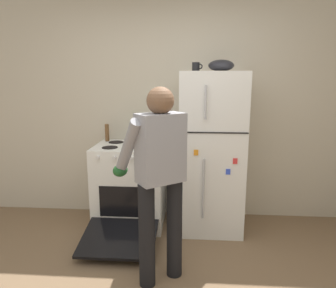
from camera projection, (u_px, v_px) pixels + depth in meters
name	position (u px, v px, depth m)	size (l,w,h in m)	color
kitchen_wall_back	(171.00, 104.00, 3.77)	(6.00, 0.10, 2.70)	beige
refrigerator	(211.00, 152.00, 3.46)	(0.68, 0.72, 1.73)	white
stove_range	(130.00, 186.00, 3.60)	(0.76, 1.23, 0.93)	white
person_cook	(159.00, 170.00, 2.50)	(0.64, 0.66, 1.60)	black
red_pot	(143.00, 140.00, 3.44)	(0.34, 0.24, 0.14)	#236638
coffee_mug	(196.00, 67.00, 3.34)	(0.11, 0.08, 0.10)	black
pepper_mill	(107.00, 133.00, 3.71)	(0.05, 0.05, 0.20)	brown
mixing_bowl	(221.00, 65.00, 3.27)	(0.27, 0.27, 0.12)	black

